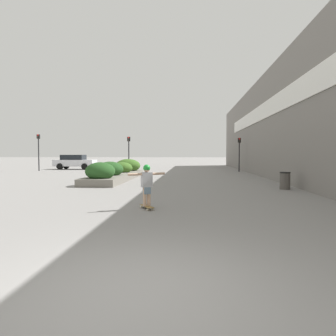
{
  "coord_description": "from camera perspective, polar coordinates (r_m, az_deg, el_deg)",
  "views": [
    {
      "loc": [
        0.71,
        -3.74,
        1.77
      ],
      "look_at": [
        -0.51,
        12.24,
        1.01
      ],
      "focal_mm": 32.0,
      "sensor_mm": 36.0,
      "label": 1
    }
  ],
  "objects": [
    {
      "name": "planter_box",
      "position": [
        20.9,
        -9.68,
        -0.7
      ],
      "size": [
        2.05,
        9.91,
        1.35
      ],
      "color": "slate",
      "rests_on": "ground_plane"
    },
    {
      "name": "ground_plane",
      "position": [
        4.19,
        -6.26,
        -22.21
      ],
      "size": [
        300.0,
        300.0,
        0.0
      ],
      "primitive_type": "plane",
      "color": "gray"
    },
    {
      "name": "car_center_left",
      "position": [
        35.8,
        -17.35,
        1.16
      ],
      "size": [
        4.58,
        1.94,
        1.65
      ],
      "rotation": [
        0.0,
        0.0,
        -1.57
      ],
      "color": "silver",
      "rests_on": "ground_plane"
    },
    {
      "name": "building_wall_right",
      "position": [
        24.29,
        18.21,
        7.67
      ],
      "size": [
        0.67,
        46.5,
        7.81
      ],
      "color": "gray",
      "rests_on": "ground_plane"
    },
    {
      "name": "traffic_light_far_left",
      "position": [
        33.77,
        -23.45,
        3.82
      ],
      "size": [
        0.28,
        0.3,
        3.78
      ],
      "color": "black",
      "rests_on": "ground_plane"
    },
    {
      "name": "traffic_light_left",
      "position": [
        30.64,
        -7.49,
        3.84
      ],
      "size": [
        0.28,
        0.3,
        3.49
      ],
      "color": "black",
      "rests_on": "ground_plane"
    },
    {
      "name": "trash_bin",
      "position": [
        15.98,
        21.38,
        -2.26
      ],
      "size": [
        0.52,
        0.52,
        0.86
      ],
      "color": "#514C47",
      "rests_on": "ground_plane"
    },
    {
      "name": "car_leftmost",
      "position": [
        39.92,
        25.0,
        1.08
      ],
      "size": [
        4.03,
        1.86,
        1.53
      ],
      "rotation": [
        0.0,
        0.0,
        -1.57
      ],
      "color": "maroon",
      "rests_on": "ground_plane"
    },
    {
      "name": "traffic_light_right",
      "position": [
        30.37,
        13.42,
        3.61
      ],
      "size": [
        0.28,
        0.3,
        3.32
      ],
      "color": "black",
      "rests_on": "ground_plane"
    },
    {
      "name": "skateboarder",
      "position": [
        9.6,
        -4.08,
        -2.46
      ],
      "size": [
        1.12,
        0.69,
        1.33
      ],
      "rotation": [
        0.0,
        0.0,
        0.52
      ],
      "color": "tan",
      "rests_on": "skateboard"
    },
    {
      "name": "skateboard",
      "position": [
        9.71,
        -4.06,
        -7.33
      ],
      "size": [
        0.57,
        0.79,
        0.09
      ],
      "rotation": [
        0.0,
        0.0,
        0.52
      ],
      "color": "olive",
      "rests_on": "ground_plane"
    }
  ]
}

